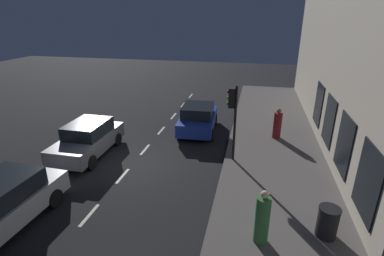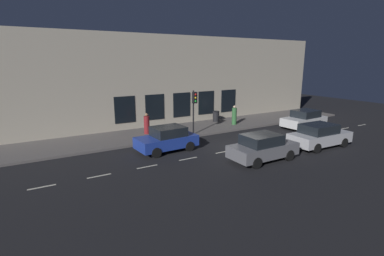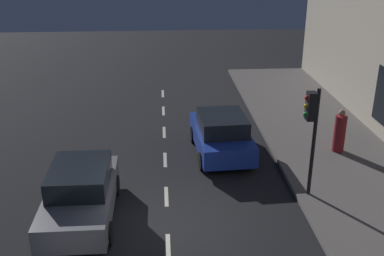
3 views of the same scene
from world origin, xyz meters
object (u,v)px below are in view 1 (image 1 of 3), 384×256
at_px(parked_car_3, 198,118).
at_px(trash_bin, 328,222).
at_px(traffic_light, 233,107).
at_px(pedestrian_0, 262,219).
at_px(parked_car_1, 88,139).
at_px(pedestrian_1, 277,125).

bearing_deg(parked_car_3, trash_bin, -58.18).
height_order(traffic_light, parked_car_3, traffic_light).
bearing_deg(pedestrian_0, parked_car_1, -141.82).
bearing_deg(parked_car_3, parked_car_1, -141.93).
height_order(traffic_light, parked_car_1, traffic_light).
xyz_separation_m(traffic_light, pedestrian_1, (2.16, 3.00, -1.72)).
height_order(parked_car_3, pedestrian_0, pedestrian_0).
relative_size(parked_car_3, pedestrian_1, 2.45).
bearing_deg(traffic_light, pedestrian_0, -74.75).
distance_m(parked_car_1, parked_car_3, 6.02).
height_order(pedestrian_1, trash_bin, pedestrian_1).
relative_size(pedestrian_0, trash_bin, 1.75).
bearing_deg(trash_bin, pedestrian_0, -161.19).
height_order(pedestrian_0, trash_bin, pedestrian_0).
relative_size(parked_car_1, parked_car_3, 1.04).
height_order(parked_car_3, pedestrian_1, pedestrian_1).
distance_m(parked_car_1, pedestrian_0, 9.12).
relative_size(parked_car_1, pedestrian_1, 2.55).
xyz_separation_m(traffic_light, trash_bin, (3.25, -4.32, -1.97)).
distance_m(parked_car_3, pedestrian_0, 9.03).
bearing_deg(trash_bin, parked_car_1, 159.64).
distance_m(traffic_light, parked_car_1, 6.94).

